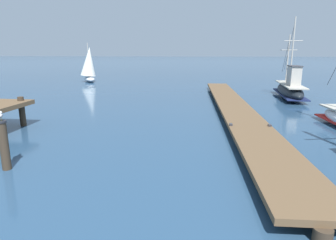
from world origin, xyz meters
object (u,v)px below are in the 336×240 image
(fishing_boat_1, at_px, (290,89))
(distant_sailboat, at_px, (89,65))
(perched_seagull, at_px, (0,116))
(mooring_piling, at_px, (4,144))

(fishing_boat_1, height_order, distant_sailboat, fishing_boat_1)
(fishing_boat_1, height_order, perched_seagull, fishing_boat_1)
(fishing_boat_1, xyz_separation_m, perched_seagull, (-12.50, -15.36, 0.95))
(perched_seagull, bearing_deg, mooring_piling, 113.69)
(fishing_boat_1, bearing_deg, distant_sailboat, 153.06)
(fishing_boat_1, height_order, mooring_piling, fishing_boat_1)
(mooring_piling, bearing_deg, perched_seagull, -66.31)
(fishing_boat_1, distance_m, perched_seagull, 19.83)
(perched_seagull, relative_size, distant_sailboat, 0.08)
(mooring_piling, xyz_separation_m, distant_sailboat, (-7.29, 25.42, 1.15))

